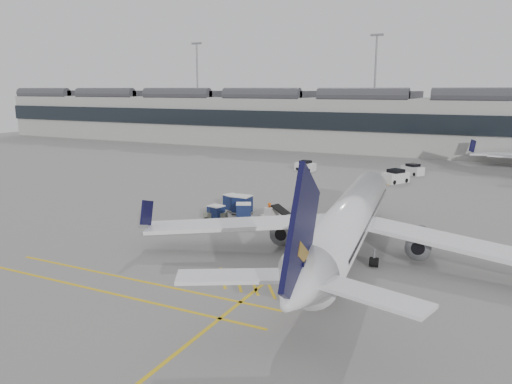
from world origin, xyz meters
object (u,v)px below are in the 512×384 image
at_px(airliner_main, 348,222).
at_px(belt_loader, 278,218).
at_px(ramp_agent_a, 270,212).
at_px(ramp_agent_b, 289,223).
at_px(baggage_cart_a, 242,204).
at_px(pushback_tug, 215,215).

xyz_separation_m(airliner_main, belt_loader, (-8.75, 6.54, -2.27)).
bearing_deg(belt_loader, ramp_agent_a, -176.78).
bearing_deg(ramp_agent_a, ramp_agent_b, -71.52).
bearing_deg(belt_loader, baggage_cart_a, -179.34).
distance_m(baggage_cart_a, ramp_agent_a, 4.02).
bearing_deg(ramp_agent_a, pushback_tug, 170.17).
bearing_deg(airliner_main, belt_loader, 136.42).
xyz_separation_m(belt_loader, pushback_tug, (-6.06, -1.80, 0.01)).
bearing_deg(baggage_cart_a, pushback_tug, -107.94).
height_order(airliner_main, ramp_agent_a, airliner_main).
xyz_separation_m(baggage_cart_a, ramp_agent_a, (3.78, -1.37, -0.12)).
relative_size(belt_loader, baggage_cart_a, 2.33).
relative_size(airliner_main, belt_loader, 7.72).
bearing_deg(ramp_agent_b, baggage_cart_a, -43.86).
height_order(airliner_main, ramp_agent_b, airliner_main).
distance_m(belt_loader, ramp_agent_b, 2.92).
height_order(ramp_agent_b, pushback_tug, ramp_agent_b).
bearing_deg(ramp_agent_a, airliner_main, -67.96).
bearing_deg(belt_loader, airliner_main, -16.95).
height_order(baggage_cart_a, ramp_agent_a, baggage_cart_a).
xyz_separation_m(airliner_main, pushback_tug, (-14.81, 4.74, -2.25)).
xyz_separation_m(airliner_main, ramp_agent_a, (-9.85, 6.87, -1.85)).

